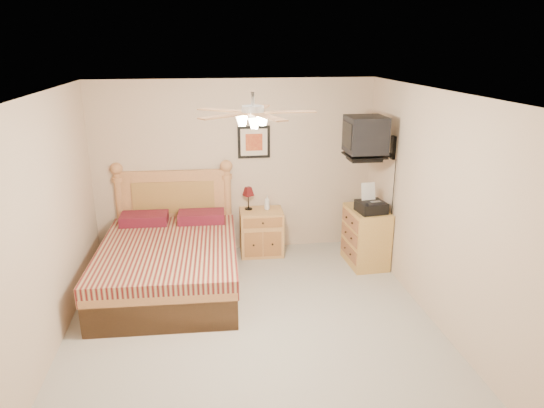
# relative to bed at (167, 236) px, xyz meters

# --- Properties ---
(floor) EXTENTS (4.50, 4.50, 0.00)m
(floor) POSITION_rel_bed_xyz_m (0.94, -1.12, -0.70)
(floor) COLOR #A09B90
(floor) RESTS_ON ground
(ceiling) EXTENTS (4.00, 4.50, 0.04)m
(ceiling) POSITION_rel_bed_xyz_m (0.94, -1.12, 1.80)
(ceiling) COLOR white
(ceiling) RESTS_ON ground
(wall_back) EXTENTS (4.00, 0.04, 2.50)m
(wall_back) POSITION_rel_bed_xyz_m (0.94, 1.13, 0.55)
(wall_back) COLOR #C9AF94
(wall_back) RESTS_ON ground
(wall_front) EXTENTS (4.00, 0.04, 2.50)m
(wall_front) POSITION_rel_bed_xyz_m (0.94, -3.37, 0.55)
(wall_front) COLOR #C9AF94
(wall_front) RESTS_ON ground
(wall_left) EXTENTS (0.04, 4.50, 2.50)m
(wall_left) POSITION_rel_bed_xyz_m (-1.06, -1.12, 0.55)
(wall_left) COLOR #C9AF94
(wall_left) RESTS_ON ground
(wall_right) EXTENTS (0.04, 4.50, 2.50)m
(wall_right) POSITION_rel_bed_xyz_m (2.94, -1.12, 0.55)
(wall_right) COLOR #C9AF94
(wall_right) RESTS_ON ground
(bed) EXTENTS (1.72, 2.22, 1.39)m
(bed) POSITION_rel_bed_xyz_m (0.00, 0.00, 0.00)
(bed) COLOR #B27A4F
(bed) RESTS_ON ground
(nightstand) EXTENTS (0.63, 0.48, 0.66)m
(nightstand) POSITION_rel_bed_xyz_m (1.28, 0.88, -0.37)
(nightstand) COLOR tan
(nightstand) RESTS_ON ground
(table_lamp) EXTENTS (0.23, 0.23, 0.34)m
(table_lamp) POSITION_rel_bed_xyz_m (1.10, 0.97, 0.13)
(table_lamp) COLOR #561113
(table_lamp) RESTS_ON nightstand
(lotion_bottle) EXTENTS (0.10, 0.10, 0.21)m
(lotion_bottle) POSITION_rel_bed_xyz_m (1.37, 0.93, 0.07)
(lotion_bottle) COLOR silver
(lotion_bottle) RESTS_ON nightstand
(framed_picture) EXTENTS (0.46, 0.04, 0.46)m
(framed_picture) POSITION_rel_bed_xyz_m (1.21, 1.11, 0.92)
(framed_picture) COLOR black
(framed_picture) RESTS_ON wall_back
(dresser) EXTENTS (0.51, 0.71, 0.81)m
(dresser) POSITION_rel_bed_xyz_m (2.67, 0.32, -0.29)
(dresser) COLOR #B58236
(dresser) RESTS_ON ground
(fax_machine) EXTENTS (0.40, 0.42, 0.38)m
(fax_machine) POSITION_rel_bed_xyz_m (2.67, 0.20, 0.30)
(fax_machine) COLOR black
(fax_machine) RESTS_ON dresser
(magazine_lower) EXTENTS (0.23, 0.27, 0.02)m
(magazine_lower) POSITION_rel_bed_xyz_m (2.60, 0.54, 0.12)
(magazine_lower) COLOR beige
(magazine_lower) RESTS_ON dresser
(magazine_upper) EXTENTS (0.32, 0.35, 0.02)m
(magazine_upper) POSITION_rel_bed_xyz_m (2.60, 0.53, 0.15)
(magazine_upper) COLOR gray
(magazine_upper) RESTS_ON magazine_lower
(wall_tv) EXTENTS (0.56, 0.46, 0.58)m
(wall_tv) POSITION_rel_bed_xyz_m (2.69, 0.22, 1.11)
(wall_tv) COLOR black
(wall_tv) RESTS_ON wall_right
(ceiling_fan) EXTENTS (1.14, 1.14, 0.28)m
(ceiling_fan) POSITION_rel_bed_xyz_m (0.94, -1.32, 1.66)
(ceiling_fan) COLOR silver
(ceiling_fan) RESTS_ON ceiling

